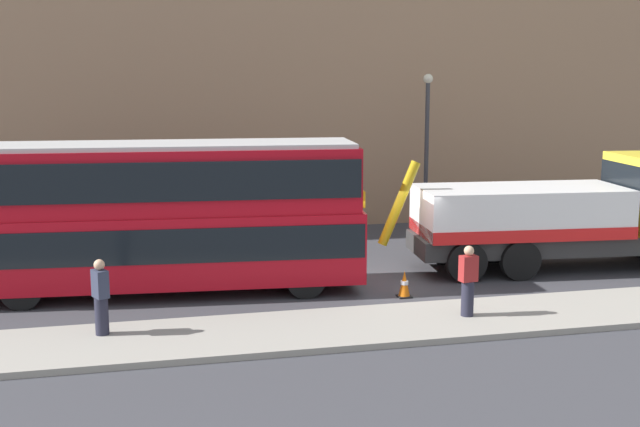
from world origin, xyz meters
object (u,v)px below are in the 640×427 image
recovery_tow_truck (577,211)px  pedestrian_onlooker (101,298)px  pedestrian_bystander (468,282)px  street_lamp (427,138)px  traffic_cone_near_bus (404,285)px  double_decker_bus (155,212)px

recovery_tow_truck → pedestrian_onlooker: bearing=-160.2°
recovery_tow_truck → pedestrian_bystander: 6.82m
street_lamp → traffic_cone_near_bus: bearing=-113.7°
double_decker_bus → pedestrian_bystander: bearing=-26.1°
double_decker_bus → pedestrian_bystander: size_ratio=6.54×
pedestrian_bystander → street_lamp: size_ratio=0.29×
traffic_cone_near_bus → street_lamp: bearing=66.3°
pedestrian_onlooker → street_lamp: size_ratio=0.29×
pedestrian_onlooker → street_lamp: street_lamp is taller
pedestrian_onlooker → street_lamp: bearing=16.5°
pedestrian_bystander → street_lamp: 11.45m
recovery_tow_truck → pedestrian_bystander: bearing=-136.7°
recovery_tow_truck → traffic_cone_near_bus: 6.51m
traffic_cone_near_bus → street_lamp: (3.71, 8.44, 3.13)m
pedestrian_onlooker → street_lamp: (11.39, 10.25, 2.49)m
recovery_tow_truck → pedestrian_onlooker: 14.26m
recovery_tow_truck → street_lamp: size_ratio=1.75×
pedestrian_bystander → double_decker_bus: bearing=50.4°
recovery_tow_truck → traffic_cone_near_bus: (-6.08, -1.87, -1.42)m
traffic_cone_near_bus → recovery_tow_truck: bearing=17.1°
recovery_tow_truck → pedestrian_bystander: recovery_tow_truck is taller
traffic_cone_near_bus → street_lamp: size_ratio=0.12×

